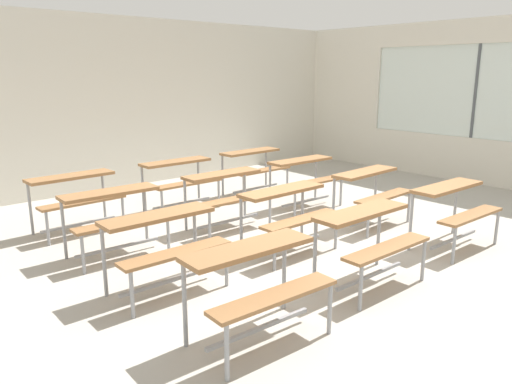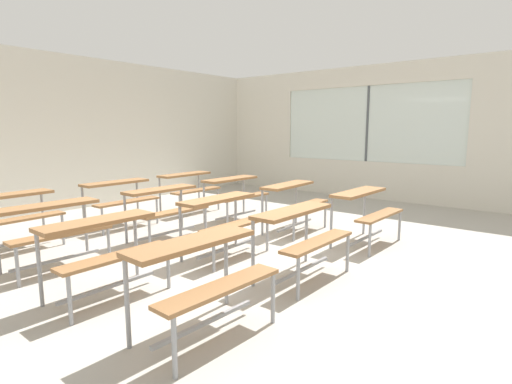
{
  "view_description": "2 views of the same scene",
  "coord_description": "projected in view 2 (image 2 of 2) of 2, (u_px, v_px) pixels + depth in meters",
  "views": [
    {
      "loc": [
        -4.06,
        -3.75,
        2.05
      ],
      "look_at": [
        -0.24,
        0.65,
        0.61
      ],
      "focal_mm": 34.21,
      "sensor_mm": 36.0,
      "label": 1
    },
    {
      "loc": [
        -3.8,
        -3.3,
        1.6
      ],
      "look_at": [
        0.53,
        0.18,
        0.71
      ],
      "focal_mm": 28.0,
      "sensor_mm": 36.0,
      "label": 2
    }
  ],
  "objects": [
    {
      "name": "desk_bench_r1c0",
      "position": [
        104.0,
        239.0,
        3.77
      ],
      "size": [
        1.11,
        0.6,
        0.74
      ],
      "rotation": [
        0.0,
        0.0,
        -0.01
      ],
      "color": "olive",
      "rests_on": "ground"
    },
    {
      "name": "desk_bench_r2c2",
      "position": [
        235.0,
        188.0,
        6.96
      ],
      "size": [
        1.12,
        0.62,
        0.74
      ],
      "rotation": [
        0.0,
        0.0,
        -0.03
      ],
      "color": "olive",
      "rests_on": "ground"
    },
    {
      "name": "desk_bench_r1c2",
      "position": [
        294.0,
        196.0,
        6.21
      ],
      "size": [
        1.13,
        0.64,
        0.74
      ],
      "rotation": [
        0.0,
        0.0,
        0.05
      ],
      "color": "olive",
      "rests_on": "ground"
    },
    {
      "name": "desk_bench_r2c0",
      "position": [
        53.0,
        220.0,
        4.54
      ],
      "size": [
        1.12,
        0.62,
        0.74
      ],
      "rotation": [
        0.0,
        0.0,
        -0.03
      ],
      "color": "olive",
      "rests_on": "ground"
    },
    {
      "name": "ground",
      "position": [
        241.0,
        254.0,
        5.22
      ],
      "size": [
        10.0,
        9.0,
        0.05
      ],
      "primitive_type": "cube",
      "color": "#ADA89E"
    },
    {
      "name": "wall_right",
      "position": [
        395.0,
        135.0,
        8.76
      ],
      "size": [
        0.12,
        9.0,
        3.0
      ],
      "color": "silver",
      "rests_on": "ground"
    },
    {
      "name": "desk_bench_r2c1",
      "position": [
        165.0,
        201.0,
        5.75
      ],
      "size": [
        1.11,
        0.61,
        0.74
      ],
      "rotation": [
        0.0,
        0.0,
        -0.02
      ],
      "color": "olive",
      "rests_on": "ground"
    },
    {
      "name": "desk_bench_r3c1",
      "position": [
        120.0,
        193.0,
        6.51
      ],
      "size": [
        1.1,
        0.59,
        0.74
      ],
      "rotation": [
        0.0,
        0.0,
        -0.0
      ],
      "color": "olive",
      "rests_on": "ground"
    },
    {
      "name": "desk_bench_r0c2",
      "position": [
        366.0,
        204.0,
        5.5
      ],
      "size": [
        1.11,
        0.62,
        0.74
      ],
      "rotation": [
        0.0,
        0.0,
        -0.03
      ],
      "color": "olive",
      "rests_on": "ground"
    },
    {
      "name": "wall_back",
      "position": [
        66.0,
        134.0,
        7.77
      ],
      "size": [
        10.0,
        0.12,
        3.0
      ],
      "primitive_type": "cube",
      "color": "silver",
      "rests_on": "ground"
    },
    {
      "name": "desk_bench_r1c1",
      "position": [
        224.0,
        212.0,
        4.98
      ],
      "size": [
        1.1,
        0.6,
        0.74
      ],
      "rotation": [
        0.0,
        0.0,
        0.01
      ],
      "color": "olive",
      "rests_on": "ground"
    },
    {
      "name": "desk_bench_r3c2",
      "position": [
        189.0,
        183.0,
        7.66
      ],
      "size": [
        1.11,
        0.6,
        0.74
      ],
      "rotation": [
        0.0,
        0.0,
        0.01
      ],
      "color": "olive",
      "rests_on": "ground"
    },
    {
      "name": "desk_bench_r3c0",
      "position": [
        12.0,
        208.0,
        5.26
      ],
      "size": [
        1.12,
        0.63,
        0.74
      ],
      "rotation": [
        0.0,
        0.0,
        0.03
      ],
      "color": "olive",
      "rests_on": "ground"
    },
    {
      "name": "desk_bench_r0c0",
      "position": [
        202.0,
        265.0,
        3.06
      ],
      "size": [
        1.13,
        0.64,
        0.74
      ],
      "rotation": [
        0.0,
        0.0,
        -0.05
      ],
      "color": "olive",
      "rests_on": "ground"
    },
    {
      "name": "desk_bench_r0c1",
      "position": [
        301.0,
        227.0,
        4.24
      ],
      "size": [
        1.11,
        0.61,
        0.74
      ],
      "rotation": [
        0.0,
        0.0,
        -0.01
      ],
      "color": "olive",
      "rests_on": "ground"
    }
  ]
}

